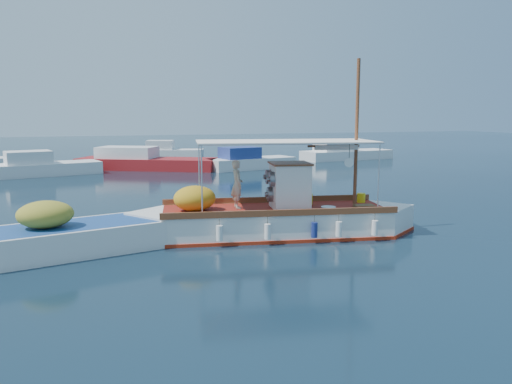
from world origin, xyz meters
name	(u,v)px	position (x,y,z in m)	size (l,w,h in m)	color
ground	(284,228)	(0.00, 0.00, 0.00)	(160.00, 160.00, 0.00)	black
fishing_caique	(273,219)	(-0.72, -0.78, 0.51)	(9.41, 3.89, 5.84)	white
dinghy	(79,239)	(-6.71, -0.83, 0.37)	(7.11, 3.17, 1.78)	white
bg_boat_nw	(42,168)	(-8.90, 19.03, 0.49)	(7.01, 3.85, 1.80)	silver
bg_boat_n	(143,162)	(-2.34, 20.62, 0.49)	(10.06, 7.11, 1.80)	maroon
bg_boat_ne	(249,162)	(4.82, 18.22, 0.49)	(6.68, 3.46, 1.80)	silver
bg_boat_e	(344,154)	(15.03, 22.61, 0.49)	(8.33, 3.54, 1.80)	silver
bg_boat_far_n	(168,153)	(0.84, 28.98, 0.49)	(6.12, 3.69, 1.80)	silver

